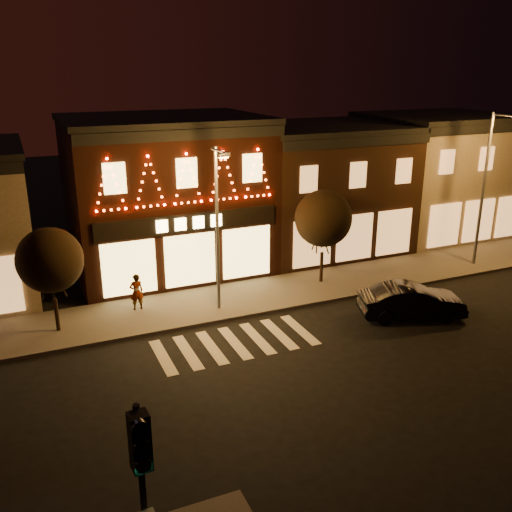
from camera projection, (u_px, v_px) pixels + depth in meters
ground at (277, 392)px, 19.40m from camera, size 120.00×120.00×0.00m
sidewalk_far at (243, 298)px, 27.07m from camera, size 44.00×4.00×0.15m
building_pulp at (166, 194)px, 30.18m from camera, size 10.20×8.34×8.30m
building_right_a at (320, 187)px, 33.91m from camera, size 9.20×8.28×7.50m
building_right_b at (437, 174)px, 37.26m from camera, size 9.20×8.28×7.80m
traffic_signal_near at (143, 480)px, 10.09m from camera, size 0.37×0.52×4.98m
streetlamp_mid at (218, 218)px, 24.22m from camera, size 0.50×1.70×7.39m
streetlamp_right at (488, 179)px, 29.81m from camera, size 0.52×1.90×8.32m
tree_left at (50, 260)px, 22.62m from camera, size 2.68×2.68×4.47m
tree_right at (323, 218)px, 27.92m from camera, size 2.87×2.87×4.80m
dark_sedan at (412, 301)px, 24.97m from camera, size 4.93×3.01×1.53m
pedestrian at (137, 292)px, 25.40m from camera, size 0.66×0.46×1.71m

